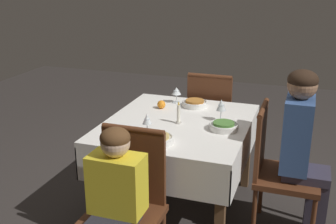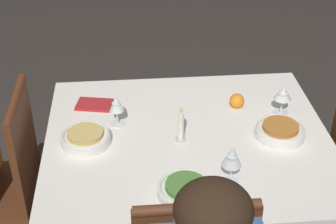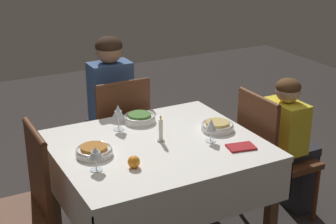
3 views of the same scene
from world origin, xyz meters
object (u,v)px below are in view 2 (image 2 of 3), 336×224
Objects in this scene: chair_east at (1,180)px; candle_centerpiece at (181,128)px; wine_glass_east at (116,105)px; bowl_north at (186,190)px; bowl_west at (280,131)px; napkin_red_folded at (94,105)px; dining_table at (188,155)px; orange_fruit at (237,101)px; wine_glass_north at (232,157)px; wine_glass_west at (283,94)px; bowl_east at (86,138)px.

candle_centerpiece is (-0.78, 0.07, 0.28)m from chair_east.
wine_glass_east is at bearing -28.62° from candle_centerpiece.
chair_east is 0.90m from bowl_north.
napkin_red_folded is at bearing -21.45° from bowl_west.
dining_table is at bearing -3.14° from bowl_west.
chair_east reaches higher than orange_fruit.
wine_glass_north reaches higher than dining_table.
wine_glass_north is 1.15× the size of wine_glass_east.
chair_east is 13.84× the size of orange_fruit.
bowl_north is 0.20m from wine_glass_north.
wine_glass_west is 2.01× the size of orange_fruit.
candle_centerpiece is (-0.26, 0.14, -0.04)m from wine_glass_east.
bowl_east is 1.15× the size of napkin_red_folded.
wine_glass_east is 0.82× the size of napkin_red_folded.
wine_glass_west is 0.82× the size of candle_centerpiece.
wine_glass_east is at bearing 97.83° from chair_east.
bowl_north is 0.73m from napkin_red_folded.
wine_glass_north is at bearing 75.93° from orange_fruit.
dining_table is at bearing 156.74° from wine_glass_east.
wine_glass_east is (0.29, -0.13, 0.19)m from dining_table.
dining_table is at bearing -67.89° from wine_glass_north.
chair_east is 1.23m from bowl_west.
chair_east is 5.25× the size of napkin_red_folded.
orange_fruit is at bearing -117.72° from bowl_north.
dining_table is at bearing -179.39° from bowl_east.
wine_glass_north reaches higher than bowl_west.
bowl_north is at bearing 61.96° from chair_east.
napkin_red_folded reaches higher than dining_table.
orange_fruit is at bearing -138.55° from dining_table.
wine_glass_west reaches higher than bowl_north.
wine_glass_north is (-0.17, -0.06, 0.09)m from bowl_north.
bowl_east is 0.39m from candle_centerpiece.
wine_glass_east is at bearing -63.20° from bowl_north.
candle_centerpiece is at bearing 84.88° from chair_east.
wine_glass_north is 1.02× the size of candle_centerpiece.
dining_table is at bearing -98.40° from bowl_north.
chair_east is 0.83m from candle_centerpiece.
bowl_north is 1.24× the size of wine_glass_north.
wine_glass_west is at bearing -169.62° from bowl_east.
bowl_west is 1.55× the size of wine_glass_west.
wine_glass_west is at bearing -177.91° from wine_glass_east.
bowl_east is 0.71m from orange_fruit.
wine_glass_north is at bearing 69.54° from chair_east.
wine_glass_east reaches higher than bowl_west.
dining_table is at bearing 144.38° from napkin_red_folded.
chair_east reaches higher than napkin_red_folded.
bowl_west is at bearing 119.28° from orange_fruit.
wine_glass_north is 0.55m from wine_glass_west.
wine_glass_west is at bearing -160.65° from dining_table.
wine_glass_east is at bearing 9.73° from orange_fruit.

